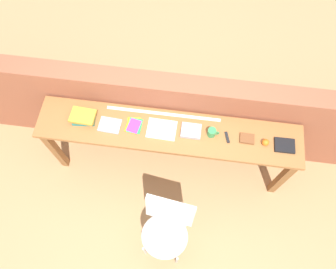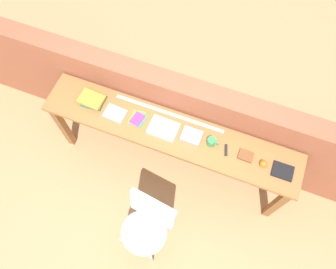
{
  "view_description": "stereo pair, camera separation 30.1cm",
  "coord_description": "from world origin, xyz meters",
  "px_view_note": "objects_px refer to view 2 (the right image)",
  "views": [
    {
      "loc": [
        0.17,
        -1.01,
        3.63
      ],
      "look_at": [
        0.0,
        0.25,
        0.9
      ],
      "focal_mm": 35.0,
      "sensor_mm": 36.0,
      "label": 1
    },
    {
      "loc": [
        0.46,
        -0.94,
        3.63
      ],
      "look_at": [
        0.0,
        0.25,
        0.9
      ],
      "focal_mm": 35.0,
      "sensor_mm": 36.0,
      "label": 2
    }
  ],
  "objects_px": {
    "magazine_cycling": "(115,113)",
    "pamphlet_pile_colourful": "(138,119)",
    "multitool_folded": "(226,150)",
    "book_repair_rightmost": "(283,171)",
    "book_open_centre": "(163,128)",
    "sports_ball_small": "(263,164)",
    "chair_white_moulded": "(147,225)",
    "leather_journal_brown": "(246,156)",
    "mug": "(211,142)",
    "book_stack_leftmost": "(92,100)"
  },
  "relations": [
    {
      "from": "book_repair_rightmost",
      "to": "leather_journal_brown",
      "type": "bearing_deg",
      "value": 175.11
    },
    {
      "from": "multitool_folded",
      "to": "book_repair_rightmost",
      "type": "relative_size",
      "value": 0.6
    },
    {
      "from": "magazine_cycling",
      "to": "pamphlet_pile_colourful",
      "type": "distance_m",
      "value": 0.22
    },
    {
      "from": "book_open_centre",
      "to": "multitool_folded",
      "type": "relative_size",
      "value": 2.44
    },
    {
      "from": "multitool_folded",
      "to": "leather_journal_brown",
      "type": "bearing_deg",
      "value": 3.05
    },
    {
      "from": "magazine_cycling",
      "to": "sports_ball_small",
      "type": "xyz_separation_m",
      "value": [
        1.44,
        0.0,
        0.02
      ]
    },
    {
      "from": "sports_ball_small",
      "to": "chair_white_moulded",
      "type": "bearing_deg",
      "value": -135.07
    },
    {
      "from": "pamphlet_pile_colourful",
      "to": "leather_journal_brown",
      "type": "height_order",
      "value": "leather_journal_brown"
    },
    {
      "from": "chair_white_moulded",
      "to": "magazine_cycling",
      "type": "bearing_deg",
      "value": 128.75
    },
    {
      "from": "leather_journal_brown",
      "to": "book_repair_rightmost",
      "type": "xyz_separation_m",
      "value": [
        0.34,
        -0.02,
        0.0
      ]
    },
    {
      "from": "book_stack_leftmost",
      "to": "sports_ball_small",
      "type": "bearing_deg",
      "value": -1.24
    },
    {
      "from": "book_stack_leftmost",
      "to": "magazine_cycling",
      "type": "xyz_separation_m",
      "value": [
        0.25,
        -0.04,
        -0.03
      ]
    },
    {
      "from": "chair_white_moulded",
      "to": "leather_journal_brown",
      "type": "relative_size",
      "value": 6.86
    },
    {
      "from": "book_open_centre",
      "to": "mug",
      "type": "bearing_deg",
      "value": 2.66
    },
    {
      "from": "book_stack_leftmost",
      "to": "magazine_cycling",
      "type": "bearing_deg",
      "value": -8.42
    },
    {
      "from": "chair_white_moulded",
      "to": "book_stack_leftmost",
      "type": "distance_m",
      "value": 1.29
    },
    {
      "from": "book_repair_rightmost",
      "to": "multitool_folded",
      "type": "bearing_deg",
      "value": 177.6
    },
    {
      "from": "chair_white_moulded",
      "to": "mug",
      "type": "distance_m",
      "value": 0.97
    },
    {
      "from": "magazine_cycling",
      "to": "mug",
      "type": "bearing_deg",
      "value": 5.09
    },
    {
      "from": "pamphlet_pile_colourful",
      "to": "book_open_centre",
      "type": "relative_size",
      "value": 0.67
    },
    {
      "from": "pamphlet_pile_colourful",
      "to": "book_open_centre",
      "type": "distance_m",
      "value": 0.27
    },
    {
      "from": "sports_ball_small",
      "to": "pamphlet_pile_colourful",
      "type": "bearing_deg",
      "value": 178.75
    },
    {
      "from": "pamphlet_pile_colourful",
      "to": "multitool_folded",
      "type": "xyz_separation_m",
      "value": [
        0.88,
        -0.01,
        0.0
      ]
    },
    {
      "from": "book_stack_leftmost",
      "to": "mug",
      "type": "bearing_deg",
      "value": -0.31
    },
    {
      "from": "pamphlet_pile_colourful",
      "to": "book_repair_rightmost",
      "type": "bearing_deg",
      "value": -1.02
    },
    {
      "from": "mug",
      "to": "leather_journal_brown",
      "type": "xyz_separation_m",
      "value": [
        0.33,
        -0.0,
        -0.03
      ]
    },
    {
      "from": "book_open_centre",
      "to": "leather_journal_brown",
      "type": "distance_m",
      "value": 0.79
    },
    {
      "from": "book_stack_leftmost",
      "to": "sports_ball_small",
      "type": "xyz_separation_m",
      "value": [
        1.69,
        -0.04,
        -0.01
      ]
    },
    {
      "from": "chair_white_moulded",
      "to": "book_open_centre",
      "type": "distance_m",
      "value": 0.91
    },
    {
      "from": "magazine_cycling",
      "to": "multitool_folded",
      "type": "relative_size",
      "value": 1.84
    },
    {
      "from": "mug",
      "to": "book_repair_rightmost",
      "type": "bearing_deg",
      "value": -2.44
    },
    {
      "from": "book_stack_leftmost",
      "to": "pamphlet_pile_colourful",
      "type": "relative_size",
      "value": 1.33
    },
    {
      "from": "chair_white_moulded",
      "to": "pamphlet_pile_colourful",
      "type": "xyz_separation_m",
      "value": [
        -0.42,
        0.83,
        0.36
      ]
    },
    {
      "from": "leather_journal_brown",
      "to": "mug",
      "type": "bearing_deg",
      "value": -179.9
    },
    {
      "from": "chair_white_moulded",
      "to": "pamphlet_pile_colourful",
      "type": "relative_size",
      "value": 4.95
    },
    {
      "from": "multitool_folded",
      "to": "book_repair_rightmost",
      "type": "xyz_separation_m",
      "value": [
        0.52,
        -0.02,
        0.0
      ]
    },
    {
      "from": "multitool_folded",
      "to": "book_stack_leftmost",
      "type": "bearing_deg",
      "value": 179.15
    },
    {
      "from": "pamphlet_pile_colourful",
      "to": "sports_ball_small",
      "type": "bearing_deg",
      "value": -1.25
    },
    {
      "from": "mug",
      "to": "multitool_folded",
      "type": "xyz_separation_m",
      "value": [
        0.15,
        -0.01,
        -0.04
      ]
    },
    {
      "from": "book_open_centre",
      "to": "book_repair_rightmost",
      "type": "relative_size",
      "value": 1.48
    },
    {
      "from": "magazine_cycling",
      "to": "leather_journal_brown",
      "type": "relative_size",
      "value": 1.56
    },
    {
      "from": "book_stack_leftmost",
      "to": "book_repair_rightmost",
      "type": "bearing_deg",
      "value": -1.07
    },
    {
      "from": "leather_journal_brown",
      "to": "chair_white_moulded",
      "type": "bearing_deg",
      "value": -126.9
    },
    {
      "from": "multitool_folded",
      "to": "magazine_cycling",
      "type": "bearing_deg",
      "value": -179.11
    },
    {
      "from": "mug",
      "to": "chair_white_moulded",
      "type": "bearing_deg",
      "value": -110.51
    },
    {
      "from": "leather_journal_brown",
      "to": "sports_ball_small",
      "type": "bearing_deg",
      "value": -8.41
    },
    {
      "from": "chair_white_moulded",
      "to": "sports_ball_small",
      "type": "distance_m",
      "value": 1.2
    },
    {
      "from": "book_open_centre",
      "to": "book_repair_rightmost",
      "type": "xyz_separation_m",
      "value": [
        1.13,
        -0.02,
        0.0
      ]
    },
    {
      "from": "book_open_centre",
      "to": "book_stack_leftmost",
      "type": "bearing_deg",
      "value": -179.92
    },
    {
      "from": "chair_white_moulded",
      "to": "leather_journal_brown",
      "type": "bearing_deg",
      "value": 52.33
    }
  ]
}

